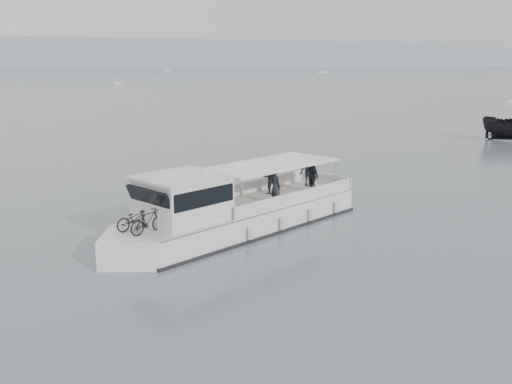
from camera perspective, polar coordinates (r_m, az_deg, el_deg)
name	(u,v)px	position (r m, az deg, el deg)	size (l,w,h in m)	color
ground	(130,239)	(24.25, -12.49, -4.58)	(1400.00, 1400.00, 0.00)	slate
tour_boat	(226,214)	(24.04, -2.98, -2.16)	(13.04, 6.96, 5.56)	silver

